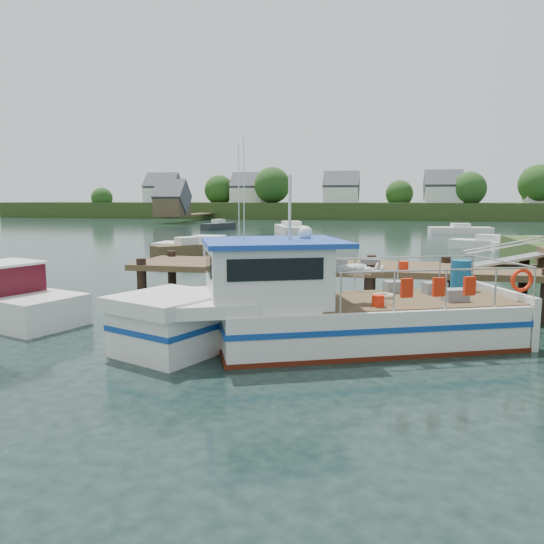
% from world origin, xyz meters
% --- Properties ---
extents(ground_plane, '(160.00, 160.00, 0.00)m').
position_xyz_m(ground_plane, '(0.00, 0.00, 0.00)').
color(ground_plane, black).
extents(far_shore, '(140.00, 42.55, 9.22)m').
position_xyz_m(far_shore, '(0.01, 82.37, 2.10)').
color(far_shore, '#2E421B').
rests_on(far_shore, ground).
extents(dock, '(16.60, 3.00, 4.78)m').
position_xyz_m(dock, '(6.51, 0.01, 2.24)').
color(dock, brown).
rests_on(dock, ground).
extents(lobster_boat, '(9.86, 6.01, 4.90)m').
position_xyz_m(lobster_boat, '(0.86, -5.03, 0.89)').
color(lobster_boat, silver).
rests_on(lobster_boat, ground).
extents(moored_rowboat, '(3.93, 4.05, 1.23)m').
position_xyz_m(moored_rowboat, '(-9.52, 13.34, 0.45)').
color(moored_rowboat, brown).
rests_on(moored_rowboat, ground).
extents(moored_far, '(6.37, 2.63, 1.06)m').
position_xyz_m(moored_far, '(10.19, 40.15, 0.39)').
color(moored_far, silver).
rests_on(moored_far, ground).
extents(moored_a, '(6.82, 2.39, 1.25)m').
position_xyz_m(moored_a, '(-8.50, 14.56, 0.46)').
color(moored_a, silver).
rests_on(moored_a, ground).
extents(moored_b, '(5.18, 3.66, 1.09)m').
position_xyz_m(moored_b, '(9.54, 21.72, 0.40)').
color(moored_b, silver).
rests_on(moored_b, ground).
extents(moored_c, '(6.76, 3.80, 1.01)m').
position_xyz_m(moored_c, '(12.56, 22.01, 0.38)').
color(moored_c, silver).
rests_on(moored_c, ground).
extents(moored_d, '(4.86, 7.85, 1.26)m').
position_xyz_m(moored_d, '(-7.01, 37.01, 0.47)').
color(moored_d, silver).
rests_on(moored_d, ground).
extents(moored_e, '(3.28, 4.66, 1.23)m').
position_xyz_m(moored_e, '(-16.33, 41.40, 0.46)').
color(moored_e, black).
rests_on(moored_e, ground).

